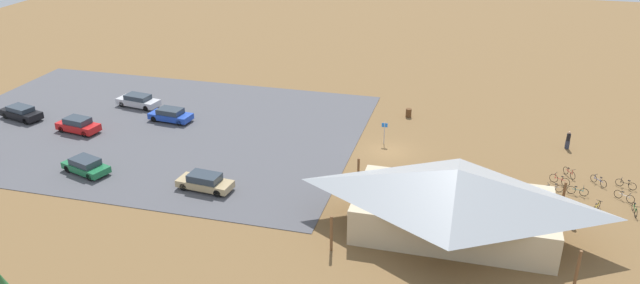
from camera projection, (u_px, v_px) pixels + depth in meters
The scene contains 25 objects.
ground at pixel (388, 151), 56.06m from camera, with size 160.00×160.00×0.00m, color brown.
parking_lot_asphalt at pixel (148, 127), 61.17m from camera, with size 42.45×29.21×0.05m, color #4C4C51.
bike_pavilion at pixel (455, 198), 42.65m from camera, with size 15.99×9.42×5.00m.
trash_bin at pixel (409, 113), 63.59m from camera, with size 0.60×0.60×0.90m, color brown.
lot_sign at pixel (384, 130), 57.04m from camera, with size 0.56×0.08×2.20m.
bicycle_red_mid_cluster at pixel (560, 180), 50.09m from camera, with size 1.55×0.90×0.89m.
bicycle_teal_yard_front at pixel (578, 191), 48.46m from camera, with size 1.64×0.48×0.86m.
bicycle_white_yard_center at pixel (624, 196), 47.64m from camera, with size 1.35×1.07×0.81m.
bicycle_silver_edge_north at pixel (553, 188), 48.83m from camera, with size 1.69×0.63×0.81m.
bicycle_purple_yard_left at pixel (394, 174), 51.02m from camera, with size 0.48×1.73×0.87m.
bicycle_yellow_yard_right at pixel (596, 207), 46.12m from camera, with size 0.84×1.55×0.78m.
bicycle_black_trailside at pixel (626, 184), 49.52m from camera, with size 1.50×0.80×0.76m.
bicycle_orange_near_sign at pixel (551, 203), 46.76m from camera, with size 1.57×0.67×0.82m.
bicycle_green_near_porch at pixel (635, 209), 45.81m from camera, with size 0.48×1.75×0.87m.
bicycle_blue_front_row at pixel (599, 181), 50.04m from camera, with size 1.10×1.32×0.77m.
bicycle_red_by_bin at pixel (569, 173), 51.33m from camera, with size 0.83×1.45×0.84m.
bicycle_teal_back_row at pixel (377, 180), 50.21m from camera, with size 0.89×1.55×0.81m.
car_tan_mid_lot at pixel (205, 182), 49.08m from camera, with size 4.70×2.19×1.37m.
car_silver_by_curb at pixel (138, 101), 66.08m from camera, with size 4.93×2.43×1.37m.
car_red_back_corner at pixel (78, 125), 59.75m from camera, with size 4.54×2.42×1.48m.
car_green_far_end at pixel (86, 166), 51.78m from camera, with size 4.62×3.06×1.32m.
car_black_end_stall at pixel (21, 113), 62.86m from camera, with size 4.97×2.85×1.38m.
car_blue_inner_stall at pixel (171, 115), 62.36m from camera, with size 4.57×2.27×1.34m.
visitor_by_pavilion at pixel (568, 140), 56.21m from camera, with size 0.39×0.40×1.74m.
visitor_near_lot at pixel (572, 213), 44.29m from camera, with size 0.37×0.40×1.76m.
Camera 1 is at (-6.86, 50.60, 24.00)m, focal length 34.00 mm.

